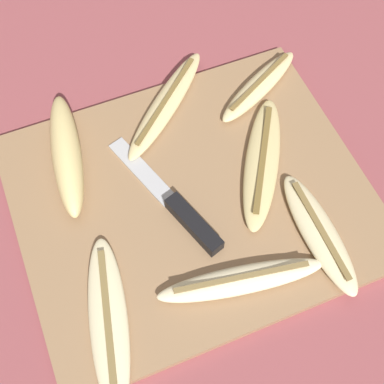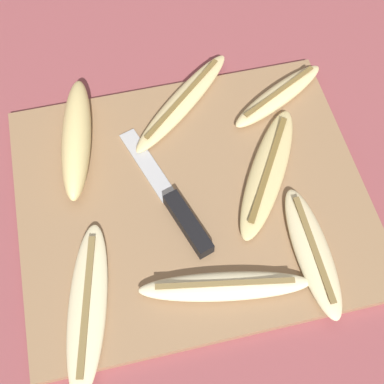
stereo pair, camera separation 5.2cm
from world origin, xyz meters
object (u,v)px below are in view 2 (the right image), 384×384
Objects in this scene: knife at (180,211)px; banana_golden_short at (76,137)px; banana_spotted_left at (268,172)px; banana_mellow_near at (183,102)px; banana_bright_far at (225,286)px; banana_cream_curved at (312,251)px; banana_pale_long at (88,306)px; banana_ripe_center at (279,96)px.

knife is 0.17m from banana_golden_short.
banana_spotted_left is at bearing -23.50° from banana_golden_short.
knife is 1.16× the size of banana_mellow_near.
banana_bright_far is at bearing -59.66° from banana_golden_short.
banana_cream_curved is at bearing -68.29° from banana_mellow_near.
banana_bright_far is (0.16, -0.01, 0.00)m from banana_pale_long.
banana_cream_curved is at bearing 1.13° from banana_pale_long.
banana_cream_curved is 0.97× the size of banana_mellow_near.
banana_bright_far is (0.14, -0.24, -0.01)m from banana_golden_short.
knife is 0.16m from banana_pale_long.
banana_ripe_center is (0.29, 0.01, -0.01)m from banana_golden_short.
banana_golden_short reaches higher than banana_ripe_center.
banana_ripe_center is at bearing 82.18° from banana_cream_curved.
banana_bright_far is 0.29m from banana_ripe_center.
banana_bright_far is at bearing -170.58° from banana_cream_curved.
banana_mellow_near is 0.14m from banana_ripe_center.
banana_spotted_left and banana_ripe_center have the same top height.
banana_cream_curved is at bearing -80.77° from banana_spotted_left.
banana_ripe_center is at bearing 21.94° from knife.
banana_golden_short reaches higher than banana_spotted_left.
banana_spotted_left is 1.11× the size of banana_mellow_near.
banana_pale_long is 1.17× the size of banana_mellow_near.
banana_spotted_left is (0.12, 0.03, 0.00)m from knife.
banana_spotted_left is 0.17m from banana_bright_far.
banana_bright_far is 1.27× the size of banana_ripe_center.
banana_ripe_center is (0.05, 0.12, 0.00)m from banana_spotted_left.
banana_ripe_center is at bearing -8.89° from banana_mellow_near.
banana_pale_long is at bearing -122.90° from banana_mellow_near.
banana_golden_short is (-0.23, 0.10, 0.01)m from banana_spotted_left.
banana_cream_curved is 0.12m from banana_spotted_left.
banana_bright_far is (-0.11, -0.02, -0.00)m from banana_cream_curved.
banana_ripe_center reaches higher than knife.
knife is 0.23m from banana_ripe_center.
banana_cream_curved is 0.11m from banana_bright_far.
banana_cream_curved is at bearing -41.05° from banana_golden_short.
banana_spotted_left is 0.95× the size of banana_pale_long.
banana_pale_long is 0.31m from banana_mellow_near.
banana_spotted_left is at bearing -4.25° from knife.
banana_cream_curved is 0.27m from banana_pale_long.
banana_golden_short reaches higher than knife.
banana_mellow_near is at bearing 58.32° from knife.
banana_ripe_center is at bearing 2.88° from banana_golden_short.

